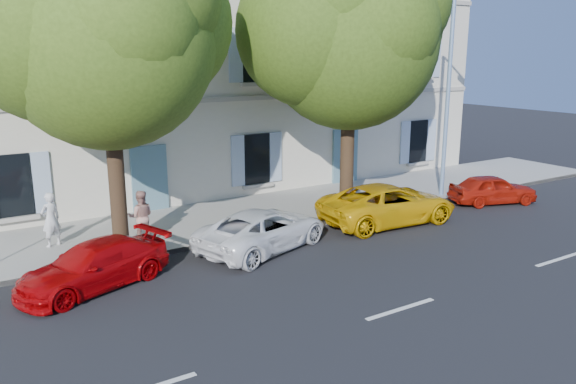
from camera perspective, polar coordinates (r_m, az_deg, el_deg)
ground at (r=16.13m, az=1.56°, el=-6.61°), size 90.00×90.00×0.00m
sidewalk at (r=19.78m, az=-5.59°, el=-2.57°), size 36.00×4.50×0.15m
kerb at (r=17.94m, az=-2.48°, el=-4.22°), size 36.00×0.16×0.16m
building at (r=24.28m, az=-12.23°, el=14.37°), size 28.00×7.00×12.00m
car_red_coupe at (r=14.73m, az=-19.11°, el=-7.09°), size 4.19×2.76×1.13m
car_white_coupe at (r=16.59m, az=-2.56°, el=-3.82°), size 4.77×3.31×1.21m
car_yellow_supercar at (r=19.42m, az=10.14°, el=-1.19°), size 5.02×2.58×1.36m
car_red_hatchback at (r=23.07m, az=20.08°, el=0.28°), size 3.59×2.38×1.14m
tree_left at (r=16.14m, az=-17.97°, el=14.37°), size 5.83×5.83×9.04m
tree_right at (r=19.67m, az=6.31°, el=14.92°), size 5.96×5.96×9.18m
street_lamp at (r=22.59m, az=16.36°, el=11.15°), size 0.27×1.74×8.20m
pedestrian_a at (r=17.73m, az=-22.95°, el=-2.59°), size 0.69×0.57×1.61m
pedestrian_b at (r=17.24m, az=-14.72°, el=-2.43°), size 0.93×0.82×1.58m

